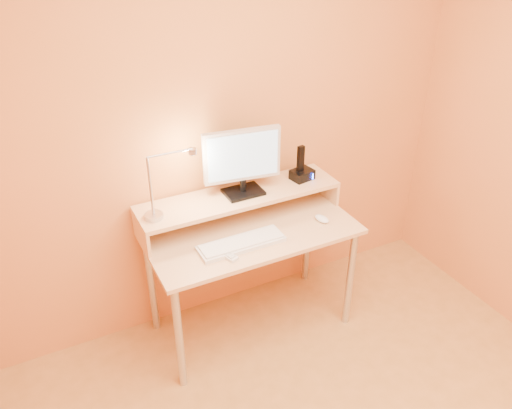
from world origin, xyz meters
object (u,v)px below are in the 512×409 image
phone_dock (302,175)px  remote_control (224,253)px  keyboard (241,244)px  lamp_base (154,216)px  mouse (322,219)px  monitor_panel (242,155)px

phone_dock → remote_control: 0.74m
phone_dock → remote_control: bearing=-165.4°
keyboard → remote_control: size_ratio=2.69×
phone_dock → lamp_base: bearing=172.0°
lamp_base → phone_dock: bearing=1.8°
phone_dock → mouse: (-0.01, -0.25, -0.17)m
phone_dock → keyboard: 0.62m
mouse → remote_control: 0.65m
mouse → remote_control: (-0.65, -0.05, -0.01)m
lamp_base → keyboard: size_ratio=0.21×
phone_dock → keyboard: size_ratio=0.27×
lamp_base → remote_control: 0.42m
lamp_base → monitor_panel: bearing=4.2°
remote_control → monitor_panel: bearing=30.2°
mouse → remote_control: size_ratio=0.56×
keyboard → remote_control: keyboard is taller
monitor_panel → mouse: 0.60m
monitor_panel → remote_control: bearing=-122.2°
phone_dock → remote_control: phone_dock is taller
monitor_panel → lamp_base: monitor_panel is taller
monitor_panel → lamp_base: 0.59m
monitor_panel → keyboard: monitor_panel is taller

